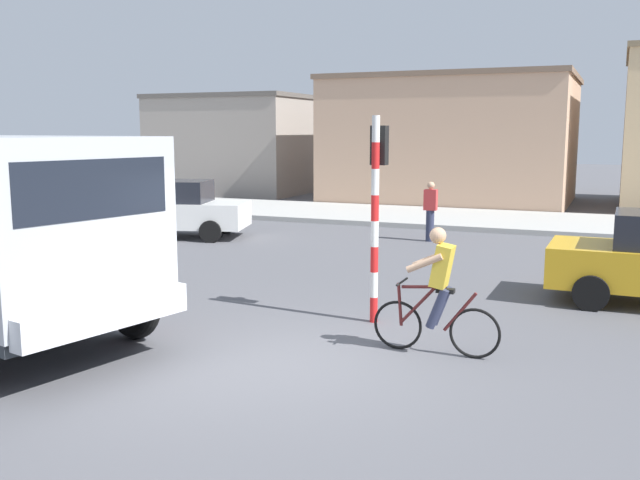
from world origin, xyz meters
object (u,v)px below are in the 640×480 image
cyclist (437,291)px  traffic_light_pole (377,190)px  car_white_mid (174,208)px  pedestrian_near_kerb (430,210)px

cyclist → traffic_light_pole: bearing=135.5°
cyclist → car_white_mid: (-9.35, 7.48, -0.05)m
cyclist → pedestrian_near_kerb: cyclist is taller
car_white_mid → pedestrian_near_kerb: pedestrian_near_kerb is taller
car_white_mid → pedestrian_near_kerb: (6.84, 2.06, 0.03)m
traffic_light_pole → car_white_mid: size_ratio=0.74×
cyclist → car_white_mid: size_ratio=0.40×
car_white_mid → pedestrian_near_kerb: 7.14m
traffic_light_pole → pedestrian_near_kerb: 8.47m
traffic_light_pole → car_white_mid: (-8.06, 6.22, -1.25)m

